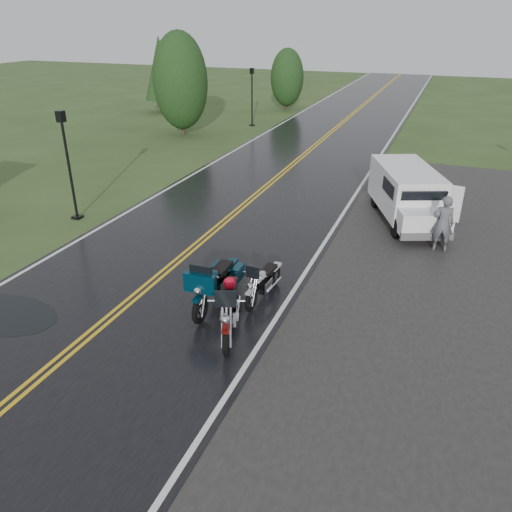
{
  "coord_description": "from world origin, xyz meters",
  "views": [
    {
      "loc": [
        7.05,
        -8.99,
        6.69
      ],
      "look_at": [
        2.8,
        2.0,
        1.0
      ],
      "focal_mm": 35.0,
      "sensor_mm": 36.0,
      "label": 1
    }
  ],
  "objects_px": {
    "van_white": "(399,211)",
    "person_at_van": "(443,224)",
    "motorcycle_teal": "(200,298)",
    "motorcycle_silver": "(251,292)",
    "lamp_post_near_left": "(69,166)",
    "lamp_post_far_left": "(252,97)",
    "motorcycle_red": "(226,328)"
  },
  "relations": [
    {
      "from": "motorcycle_silver",
      "to": "lamp_post_near_left",
      "type": "height_order",
      "value": "lamp_post_near_left"
    },
    {
      "from": "van_white",
      "to": "lamp_post_near_left",
      "type": "height_order",
      "value": "lamp_post_near_left"
    },
    {
      "from": "van_white",
      "to": "lamp_post_far_left",
      "type": "distance_m",
      "value": 19.52
    },
    {
      "from": "motorcycle_silver",
      "to": "van_white",
      "type": "relative_size",
      "value": 0.41
    },
    {
      "from": "van_white",
      "to": "person_at_van",
      "type": "distance_m",
      "value": 1.48
    },
    {
      "from": "person_at_van",
      "to": "van_white",
      "type": "bearing_deg",
      "value": -26.62
    },
    {
      "from": "motorcycle_silver",
      "to": "lamp_post_far_left",
      "type": "xyz_separation_m",
      "value": [
        -8.61,
        21.86,
        1.27
      ]
    },
    {
      "from": "motorcycle_silver",
      "to": "lamp_post_near_left",
      "type": "bearing_deg",
      "value": 160.4
    },
    {
      "from": "motorcycle_red",
      "to": "lamp_post_near_left",
      "type": "xyz_separation_m",
      "value": [
        -8.47,
        5.53,
        1.2
      ]
    },
    {
      "from": "motorcycle_red",
      "to": "lamp_post_far_left",
      "type": "height_order",
      "value": "lamp_post_far_left"
    },
    {
      "from": "van_white",
      "to": "person_at_van",
      "type": "height_order",
      "value": "van_white"
    },
    {
      "from": "motorcycle_teal",
      "to": "van_white",
      "type": "bearing_deg",
      "value": 60.71
    },
    {
      "from": "motorcycle_teal",
      "to": "person_at_van",
      "type": "relative_size",
      "value": 1.38
    },
    {
      "from": "motorcycle_silver",
      "to": "van_white",
      "type": "distance_m",
      "value": 6.67
    },
    {
      "from": "van_white",
      "to": "lamp_post_far_left",
      "type": "relative_size",
      "value": 1.31
    },
    {
      "from": "lamp_post_near_left",
      "to": "lamp_post_far_left",
      "type": "xyz_separation_m",
      "value": [
        -0.3,
        18.17,
        -0.09
      ]
    },
    {
      "from": "motorcycle_teal",
      "to": "lamp_post_near_left",
      "type": "height_order",
      "value": "lamp_post_near_left"
    },
    {
      "from": "person_at_van",
      "to": "lamp_post_near_left",
      "type": "relative_size",
      "value": 0.46
    },
    {
      "from": "lamp_post_far_left",
      "to": "person_at_van",
      "type": "bearing_deg",
      "value": -51.95
    },
    {
      "from": "person_at_van",
      "to": "motorcycle_silver",
      "type": "bearing_deg",
      "value": 46.86
    },
    {
      "from": "motorcycle_red",
      "to": "van_white",
      "type": "bearing_deg",
      "value": 51.3
    },
    {
      "from": "motorcycle_red",
      "to": "motorcycle_silver",
      "type": "distance_m",
      "value": 1.85
    },
    {
      "from": "van_white",
      "to": "motorcycle_silver",
      "type": "bearing_deg",
      "value": -136.99
    },
    {
      "from": "person_at_van",
      "to": "lamp_post_near_left",
      "type": "distance_m",
      "value": 12.66
    },
    {
      "from": "motorcycle_teal",
      "to": "person_at_van",
      "type": "distance_m",
      "value": 8.23
    },
    {
      "from": "motorcycle_silver",
      "to": "person_at_van",
      "type": "xyz_separation_m",
      "value": [
        4.17,
        5.52,
        0.31
      ]
    },
    {
      "from": "motorcycle_teal",
      "to": "motorcycle_silver",
      "type": "xyz_separation_m",
      "value": [
        0.92,
        0.93,
        -0.15
      ]
    },
    {
      "from": "motorcycle_red",
      "to": "motorcycle_silver",
      "type": "relative_size",
      "value": 1.27
    },
    {
      "from": "motorcycle_teal",
      "to": "motorcycle_red",
      "type": "bearing_deg",
      "value": -41.01
    },
    {
      "from": "lamp_post_far_left",
      "to": "motorcycle_red",
      "type": "bearing_deg",
      "value": -69.68
    },
    {
      "from": "lamp_post_near_left",
      "to": "lamp_post_far_left",
      "type": "height_order",
      "value": "lamp_post_near_left"
    },
    {
      "from": "motorcycle_red",
      "to": "lamp_post_far_left",
      "type": "xyz_separation_m",
      "value": [
        -8.78,
        23.7,
        1.11
      ]
    }
  ]
}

